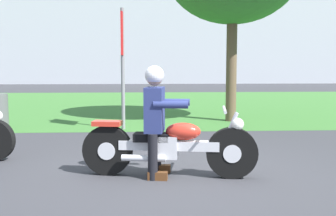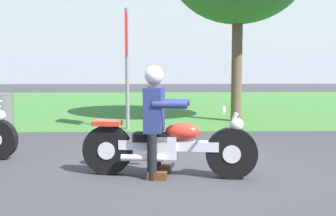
% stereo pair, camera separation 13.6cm
% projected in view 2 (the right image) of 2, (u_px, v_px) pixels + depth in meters
% --- Properties ---
extents(ground, '(120.00, 120.00, 0.00)m').
position_uv_depth(ground, '(173.00, 173.00, 5.43)').
color(ground, '#38383D').
extents(grass_verge, '(60.00, 12.00, 0.01)m').
position_uv_depth(grass_verge, '(162.00, 104.00, 14.70)').
color(grass_verge, '#3D7533').
rests_on(grass_verge, ground).
extents(motorcycle_lead, '(2.21, 0.69, 0.88)m').
position_uv_depth(motorcycle_lead, '(169.00, 146.00, 5.24)').
color(motorcycle_lead, black).
rests_on(motorcycle_lead, ground).
extents(rider_lead, '(0.60, 0.52, 1.40)m').
position_uv_depth(rider_lead, '(156.00, 112.00, 5.22)').
color(rider_lead, black).
rests_on(rider_lead, ground).
extents(trash_can, '(0.48, 0.48, 0.79)m').
position_uv_depth(trash_can, '(2.00, 112.00, 8.80)').
color(trash_can, '#595E5B').
rests_on(trash_can, ground).
extents(sign_banner, '(0.08, 0.60, 2.60)m').
position_uv_depth(sign_banner, '(127.00, 50.00, 8.92)').
color(sign_banner, gray).
rests_on(sign_banner, ground).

